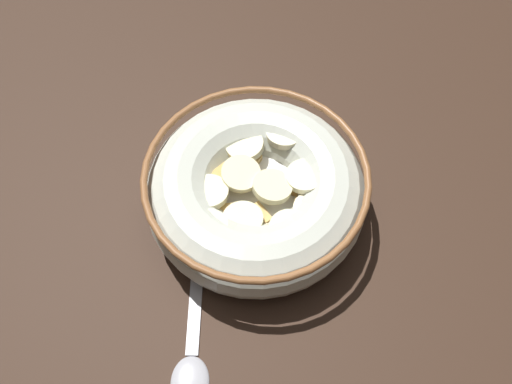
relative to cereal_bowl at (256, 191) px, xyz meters
The scene contains 3 objects.
ground_plane 4.17cm from the cereal_bowl, 95.45° to the right, with size 92.56×92.56×2.00cm, color #332116.
cereal_bowl is the anchor object (origin of this frame).
spoon 13.41cm from the cereal_bowl, 37.16° to the right, with size 16.54×6.37×0.80cm.
Camera 1 is at (23.19, -6.18, 43.97)cm, focal length 39.65 mm.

